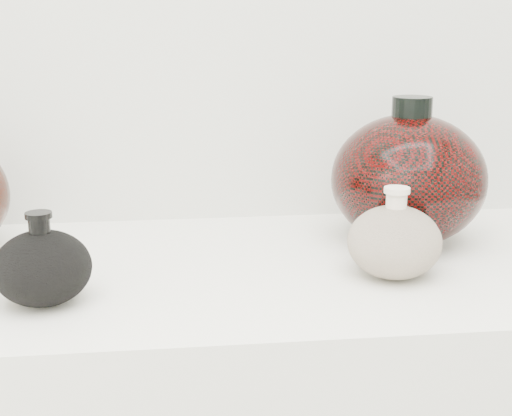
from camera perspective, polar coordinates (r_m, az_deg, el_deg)
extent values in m
cube|color=silver|center=(1.00, -3.32, -5.49)|extent=(1.20, 0.50, 0.03)
ellipsoid|color=black|center=(0.89, -16.70, -4.62)|extent=(0.13, 0.13, 0.09)
cylinder|color=black|center=(0.88, -16.95, -1.40)|extent=(0.03, 0.03, 0.03)
cylinder|color=black|center=(0.87, -17.01, -0.55)|extent=(0.04, 0.04, 0.01)
ellipsoid|color=beige|center=(0.96, 11.01, -2.69)|extent=(0.14, 0.14, 0.10)
cylinder|color=beige|center=(0.94, 11.17, 0.54)|extent=(0.03, 0.03, 0.03)
cylinder|color=beige|center=(0.94, 11.22, 1.41)|extent=(0.04, 0.04, 0.01)
ellipsoid|color=black|center=(1.10, 12.07, 2.23)|extent=(0.24, 0.24, 0.20)
cylinder|color=black|center=(1.08, 12.37, 7.72)|extent=(0.06, 0.06, 0.04)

